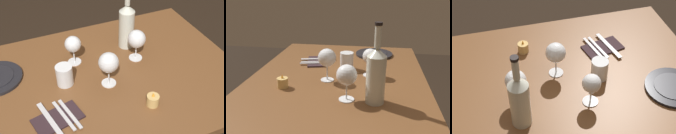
# 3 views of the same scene
# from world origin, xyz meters

# --- Properties ---
(dining_table) EXTENTS (1.30, 0.90, 0.74)m
(dining_table) POSITION_xyz_m (0.00, 0.00, 0.65)
(dining_table) COLOR brown
(dining_table) RESTS_ON ground
(wine_glass_left) EXTENTS (0.09, 0.09, 0.16)m
(wine_glass_left) POSITION_xyz_m (-0.02, 0.04, 0.86)
(wine_glass_left) COLOR white
(wine_glass_left) RESTS_ON dining_table
(wine_glass_right) EXTENTS (0.08, 0.08, 0.15)m
(wine_glass_right) POSITION_xyz_m (0.08, -0.16, 0.84)
(wine_glass_right) COLOR white
(wine_glass_right) RESTS_ON dining_table
(wine_glass_centre) EXTENTS (0.09, 0.09, 0.16)m
(wine_glass_centre) POSITION_xyz_m (-0.21, -0.08, 0.85)
(wine_glass_centre) COLOR white
(wine_glass_centre) RESTS_ON dining_table
(wine_bottle) EXTENTS (0.08, 0.08, 0.33)m
(wine_bottle) POSITION_xyz_m (-0.21, -0.19, 0.87)
(wine_bottle) COLOR silver
(wine_bottle) RESTS_ON dining_table
(water_tumbler) EXTENTS (0.07, 0.07, 0.10)m
(water_tumbler) POSITION_xyz_m (0.16, -0.03, 0.78)
(water_tumbler) COLOR white
(water_tumbler) RESTS_ON dining_table
(votive_candle) EXTENTS (0.05, 0.05, 0.07)m
(votive_candle) POSITION_xyz_m (-0.13, 0.23, 0.76)
(votive_candle) COLOR #DBB266
(votive_candle) RESTS_ON dining_table
(dinner_plate) EXTENTS (0.24, 0.24, 0.02)m
(dinner_plate) POSITION_xyz_m (0.45, -0.18, 0.75)
(dinner_plate) COLOR black
(dinner_plate) RESTS_ON dining_table
(folded_napkin) EXTENTS (0.21, 0.15, 0.01)m
(folded_napkin) POSITION_xyz_m (0.25, 0.16, 0.74)
(folded_napkin) COLOR #2D1E23
(folded_napkin) RESTS_ON dining_table
(fork_inner) EXTENTS (0.05, 0.18, 0.00)m
(fork_inner) POSITION_xyz_m (0.23, 0.16, 0.75)
(fork_inner) COLOR silver
(fork_inner) RESTS_ON folded_napkin
(fork_outer) EXTENTS (0.05, 0.18, 0.00)m
(fork_outer) POSITION_xyz_m (0.20, 0.16, 0.75)
(fork_outer) COLOR silver
(fork_outer) RESTS_ON folded_napkin
(table_knife) EXTENTS (0.07, 0.21, 0.00)m
(table_knife) POSITION_xyz_m (0.28, 0.16, 0.75)
(table_knife) COLOR silver
(table_knife) RESTS_ON folded_napkin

